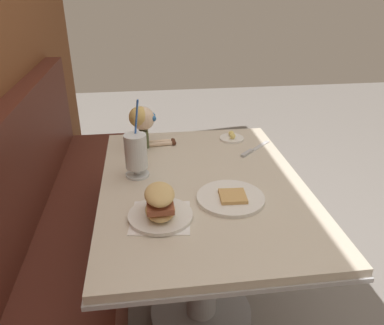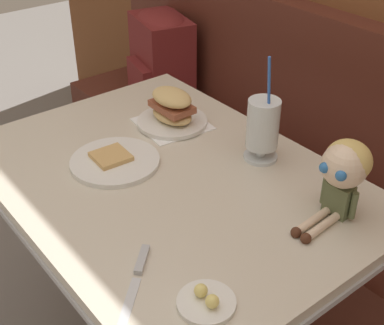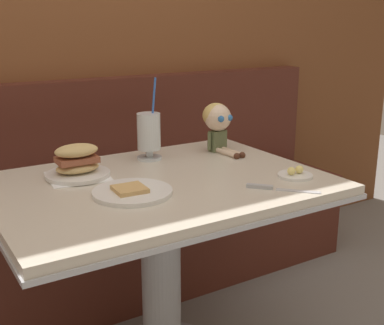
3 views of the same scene
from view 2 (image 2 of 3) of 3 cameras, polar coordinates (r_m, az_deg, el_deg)
booth_bench at (r=2.06m, az=11.97°, el=-4.70°), size 2.60×0.48×1.00m
diner_table at (r=1.58m, az=-2.39°, el=-7.24°), size 1.11×0.81×0.74m
toast_plate at (r=1.52m, az=-8.17°, el=0.17°), size 0.25×0.25×0.03m
milkshake_glass at (r=1.49m, az=7.48°, el=3.78°), size 0.10×0.10×0.32m
sandwich_plate at (r=1.68m, az=-2.12°, el=5.45°), size 0.22×0.22×0.12m
butter_saucer at (r=1.10m, az=1.53°, el=-14.39°), size 0.12×0.12×0.04m
butter_knife at (r=1.18m, az=-5.65°, el=-11.30°), size 0.18×0.18×0.01m
seated_doll at (r=1.30m, az=15.73°, el=-0.69°), size 0.12×0.22×0.20m
backpack at (r=2.44m, az=-3.33°, el=11.17°), size 0.34×0.30×0.41m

